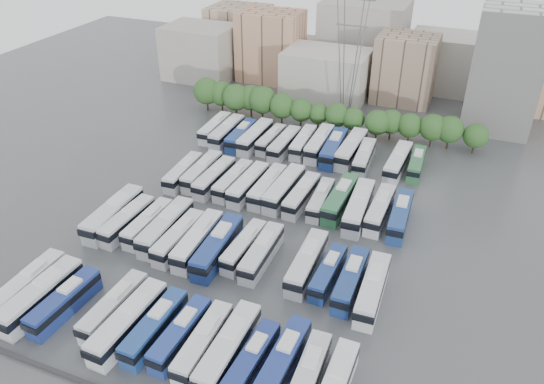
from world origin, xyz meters
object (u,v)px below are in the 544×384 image
at_px(bus_r0_s5, 128,322).
at_px(bus_r1_s0, 113,214).
at_px(bus_r1_s13, 373,289).
at_px(bus_r2_s10, 340,199).
at_px(bus_r2_s3, 214,178).
at_px(bus_r3_s3, 255,137).
at_px(bus_r0_s1, 41,296).
at_px(bus_r1_s4, 179,237).
at_px(bus_r2_s8, 302,195).
at_px(bus_r3_s4, 271,139).
at_px(bus_r0_s7, 181,334).
at_px(bus_r2_s12, 380,209).
at_px(bus_r0_s4, 114,307).
at_px(bus_r1_s10, 307,262).
at_px(bus_r1_s3, 166,227).
at_px(bus_r0_s9, 228,348).
at_px(bus_r3_s1, 227,132).
at_px(bus_r2_s13, 400,215).
at_px(bus_r2_s1, 183,172).
at_px(bus_r2_s4, 233,180).
at_px(bus_r0_s12, 308,377).
at_px(bus_r3_s7, 319,143).
at_px(bus_r1_s1, 127,220).
at_px(bus_r2_s11, 359,207).
at_px(apartment_tower, 506,70).
at_px(bus_r1_s11, 328,272).
at_px(bus_r3_s2, 241,135).
at_px(bus_r0_s0, 28,285).
at_px(electricity_pylon, 351,37).
at_px(bus_r3_s10, 364,157).
at_px(bus_r3_s5, 284,144).
at_px(bus_r2_s9, 321,199).
at_px(bus_r1_s12, 351,280).
at_px(bus_r3_s13, 417,163).
at_px(bus_r0_s10, 252,360).
at_px(bus_r2_s6, 268,186).
at_px(bus_r1_s2, 148,223).
at_px(bus_r3_s6, 303,142).
at_px(bus_r0_s11, 283,361).
at_px(bus_r3_s9, 351,149).
at_px(bus_r2_s5, 248,184).
at_px(bus_r3_s12, 398,162).
at_px(bus_r0_s8, 203,343).
at_px(bus_r1_s6, 218,246).
at_px(bus_r2_s7, 284,188).
at_px(bus_r3_s0, 215,128).

bearing_deg(bus_r0_s5, bus_r1_s0, 132.77).
xyz_separation_m(bus_r1_s13, bus_r2_s10, (-10.15, 19.98, 0.06)).
bearing_deg(bus_r2_s3, bus_r3_s3, 91.46).
height_order(bus_r0_s1, bus_r1_s4, bus_r0_s1).
distance_m(bus_r2_s3, bus_r2_s8, 16.59).
bearing_deg(bus_r3_s4, bus_r0_s7, -77.03).
xyz_separation_m(bus_r2_s8, bus_r2_s12, (13.42, 0.60, 0.06)).
bearing_deg(bus_r0_s1, bus_r2_s8, 59.54).
distance_m(bus_r0_s4, bus_r1_s10, 26.64).
bearing_deg(bus_r1_s3, bus_r0_s1, -110.16).
height_order(bus_r0_s9, bus_r3_s1, bus_r0_s9).
relative_size(bus_r0_s7, bus_r2_s13, 0.91).
relative_size(bus_r2_s1, bus_r2_s4, 1.00).
bearing_deg(bus_r0_s12, bus_r1_s13, 76.41).
bearing_deg(bus_r0_s12, bus_r0_s1, 179.88).
bearing_deg(bus_r2_s10, bus_r1_s4, -133.36).
height_order(bus_r1_s0, bus_r2_s12, bus_r1_s0).
bearing_deg(bus_r3_s7, bus_r1_s1, -119.15).
bearing_deg(bus_r2_s11, apartment_tower, 64.95).
height_order(bus_r1_s11, bus_r3_s2, bus_r3_s2).
bearing_deg(bus_r0_s0, electricity_pylon, 72.07).
bearing_deg(bus_r2_s8, bus_r1_s3, -131.36).
bearing_deg(bus_r3_s10, bus_r3_s5, 178.62).
bearing_deg(bus_r1_s1, bus_r2_s9, 36.10).
xyz_separation_m(bus_r1_s1, bus_r2_s13, (39.93, 17.81, 0.07)).
xyz_separation_m(bus_r1_s12, bus_r3_s13, (2.93, 37.21, -0.14)).
relative_size(bus_r0_s0, bus_r2_s13, 1.00).
distance_m(bus_r0_s10, bus_r2_s6, 38.30).
relative_size(bus_r1_s2, bus_r3_s6, 0.97).
relative_size(bus_r0_s11, bus_r3_s9, 0.88).
relative_size(bus_r1_s3, bus_r3_s7, 1.02).
xyz_separation_m(electricity_pylon, bus_r0_s1, (-20.27, -75.05, -16.61)).
bearing_deg(bus_r2_s6, bus_r2_s11, -1.42).
distance_m(bus_r1_s13, bus_r2_s4, 35.24).
relative_size(bus_r0_s5, bus_r3_s6, 1.13).
bearing_deg(bus_r1_s1, bus_r2_s5, 55.05).
distance_m(bus_r1_s12, bus_r2_s8, 22.48).
relative_size(bus_r2_s11, bus_r3_s12, 1.05).
height_order(bus_r0_s8, bus_r0_s11, bus_r0_s11).
bearing_deg(bus_r3_s1, bus_r1_s11, -47.01).
xyz_separation_m(bus_r0_s0, bus_r1_s2, (6.66, 18.50, -0.15)).
distance_m(bus_r1_s6, bus_r2_s8, 19.64).
bearing_deg(bus_r2_s7, bus_r2_s12, 2.20).
bearing_deg(bus_r1_s2, bus_r3_s1, 95.78).
xyz_separation_m(bus_r2_s8, bus_r3_s3, (-16.51, 17.70, 0.14)).
xyz_separation_m(bus_r0_s9, bus_r1_s13, (13.24, 16.43, -0.07)).
height_order(bus_r0_s12, bus_r2_s8, bus_r2_s8).
bearing_deg(bus_r0_s8, bus_r3_s0, 115.29).
bearing_deg(bus_r0_s12, bus_r2_s7, 112.91).
height_order(apartment_tower, bus_r3_s3, apartment_tower).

